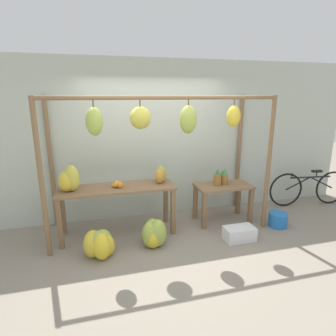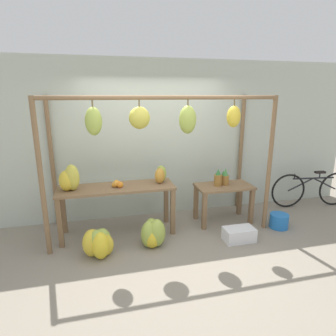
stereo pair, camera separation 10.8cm
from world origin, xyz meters
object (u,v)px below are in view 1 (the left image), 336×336
orange_pile (118,184)px  fruit_crate_white (239,234)px  papaya_pile (160,175)px  blue_bucket (278,220)px  pineapple_cluster (221,178)px  banana_pile_ground_left (100,244)px  parked_bicycle (309,188)px  banana_pile_ground_right (154,234)px  banana_pile_on_table (69,180)px

orange_pile → fruit_crate_white: 2.04m
fruit_crate_white → papaya_pile: (-1.08, 0.74, 0.83)m
orange_pile → blue_bucket: orange_pile is taller
pineapple_cluster → banana_pile_ground_left: size_ratio=0.64×
pineapple_cluster → parked_bicycle: (2.06, 0.19, -0.43)m
fruit_crate_white → parked_bicycle: parked_bicycle is taller
papaya_pile → banana_pile_ground_right: bearing=-113.2°
banana_pile_on_table → banana_pile_ground_right: (1.16, -0.51, -0.78)m
orange_pile → banana_pile_ground_right: 0.94m
banana_pile_on_table → blue_bucket: size_ratio=1.29×
orange_pile → banana_pile_ground_left: bearing=-118.6°
fruit_crate_white → banana_pile_ground_left: bearing=177.7°
orange_pile → blue_bucket: 2.78m
orange_pile → papaya_pile: papaya_pile is taller
fruit_crate_white → blue_bucket: (0.87, 0.25, 0.01)m
blue_bucket → parked_bicycle: (1.20, 0.68, 0.24)m
fruit_crate_white → orange_pile: bearing=158.9°
orange_pile → banana_pile_ground_right: size_ratio=0.49×
blue_bucket → banana_pile_ground_right: bearing=-177.7°
banana_pile_ground_left → papaya_pile: bearing=32.7°
papaya_pile → fruit_crate_white: bearing=-34.6°
parked_bicycle → banana_pile_ground_left: bearing=-168.5°
blue_bucket → fruit_crate_white: bearing=-163.8°
banana_pile_on_table → orange_pile: bearing=0.3°
papaya_pile → orange_pile: bearing=-175.1°
banana_pile_on_table → orange_pile: 0.72m
pineapple_cluster → parked_bicycle: size_ratio=0.18×
pineapple_cluster → fruit_crate_white: (-0.01, -0.74, -0.69)m
banana_pile_ground_right → banana_pile_on_table: bearing=156.0°
banana_pile_ground_right → orange_pile: bearing=131.1°
fruit_crate_white → blue_bucket: 0.91m
banana_pile_ground_left → papaya_pile: (1.03, 0.66, 0.74)m
parked_bicycle → banana_pile_ground_right: bearing=-167.2°
blue_bucket → papaya_pile: (-1.95, 0.49, 0.81)m
banana_pile_ground_left → banana_pile_on_table: bearing=122.2°
banana_pile_ground_left → fruit_crate_white: (2.10, -0.08, -0.08)m
fruit_crate_white → parked_bicycle: (2.07, 0.94, 0.26)m
banana_pile_ground_left → blue_bucket: size_ratio=1.51×
banana_pile_on_table → banana_pile_ground_left: (0.38, -0.60, -0.79)m
banana_pile_on_table → parked_bicycle: size_ratio=0.24×
banana_pile_ground_right → fruit_crate_white: size_ratio=0.98×
banana_pile_on_table → blue_bucket: bearing=-7.3°
banana_pile_on_table → pineapple_cluster: size_ratio=1.33×
banana_pile_ground_left → papaya_pile: 1.43m
pineapple_cluster → parked_bicycle: 2.11m
banana_pile_ground_right → parked_bicycle: size_ratio=0.27×
banana_pile_on_table → blue_bucket: (3.35, -0.43, -0.86)m
banana_pile_on_table → banana_pile_ground_left: bearing=-57.8°
blue_bucket → parked_bicycle: size_ratio=0.18×
banana_pile_on_table → banana_pile_ground_right: banana_pile_on_table is taller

